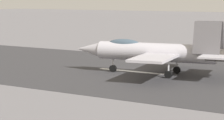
# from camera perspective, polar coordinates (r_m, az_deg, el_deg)

# --- Properties ---
(ground_plane) EXTENTS (400.00, 400.00, 0.00)m
(ground_plane) POSITION_cam_1_polar(r_m,az_deg,el_deg) (51.48, 1.91, -1.33)
(ground_plane) COLOR slate
(runway_strip) EXTENTS (240.00, 26.00, 0.02)m
(runway_strip) POSITION_cam_1_polar(r_m,az_deg,el_deg) (51.47, 1.93, -1.32)
(runway_strip) COLOR #343335
(runway_strip) RESTS_ON ground
(fighter_jet) EXTENTS (16.99, 14.08, 5.60)m
(fighter_jet) POSITION_cam_1_polar(r_m,az_deg,el_deg) (48.91, 5.26, 1.02)
(fighter_jet) COLOR #B7B3BC
(fighter_jet) RESTS_ON ground
(marker_cone_mid) EXTENTS (0.44, 0.44, 0.55)m
(marker_cone_mid) POSITION_cam_1_polar(r_m,az_deg,el_deg) (63.48, 6.80, 0.55)
(marker_cone_mid) COLOR orange
(marker_cone_mid) RESTS_ON ground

